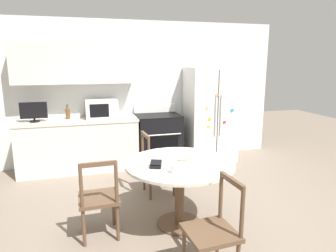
# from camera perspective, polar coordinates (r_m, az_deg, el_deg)

# --- Properties ---
(ground_plane) EXTENTS (14.00, 14.00, 0.00)m
(ground_plane) POSITION_cam_1_polar(r_m,az_deg,el_deg) (3.65, 3.84, -18.65)
(ground_plane) COLOR gray
(back_wall) EXTENTS (5.20, 0.44, 2.60)m
(back_wall) POSITION_cam_1_polar(r_m,az_deg,el_deg) (5.61, -7.77, 7.66)
(back_wall) COLOR silver
(back_wall) RESTS_ON ground_plane
(kitchen_counter) EXTENTS (2.01, 0.64, 0.90)m
(kitchen_counter) POSITION_cam_1_polar(r_m,az_deg,el_deg) (5.43, -16.49, -3.46)
(kitchen_counter) COLOR silver
(kitchen_counter) RESTS_ON ground_plane
(refrigerator) EXTENTS (0.89, 0.72, 1.77)m
(refrigerator) POSITION_cam_1_polar(r_m,az_deg,el_deg) (5.74, 8.01, 2.18)
(refrigerator) COLOR white
(refrigerator) RESTS_ON ground_plane
(oven_range) EXTENTS (0.78, 0.68, 1.08)m
(oven_range) POSITION_cam_1_polar(r_m,az_deg,el_deg) (5.54, -1.85, -2.46)
(oven_range) COLOR black
(oven_range) RESTS_ON ground_plane
(microwave) EXTENTS (0.54, 0.39, 0.32)m
(microwave) POSITION_cam_1_polar(r_m,az_deg,el_deg) (5.36, -12.51, 3.21)
(microwave) COLOR white
(microwave) RESTS_ON kitchen_counter
(countertop_tv) EXTENTS (0.42, 0.16, 0.33)m
(countertop_tv) POSITION_cam_1_polar(r_m,az_deg,el_deg) (5.34, -24.21, 2.58)
(countertop_tv) COLOR black
(countertop_tv) RESTS_ON kitchen_counter
(counter_bottle) EXTENTS (0.08, 0.08, 0.25)m
(counter_bottle) POSITION_cam_1_polar(r_m,az_deg,el_deg) (5.44, -18.54, 2.28)
(counter_bottle) COLOR brown
(counter_bottle) RESTS_ON kitchen_counter
(dining_table) EXTENTS (1.23, 1.23, 0.76)m
(dining_table) POSITION_cam_1_polar(r_m,az_deg,el_deg) (3.43, 2.24, -9.19)
(dining_table) COLOR beige
(dining_table) RESTS_ON ground_plane
(dining_chair_near) EXTENTS (0.45, 0.45, 0.90)m
(dining_chair_near) POSITION_cam_1_polar(r_m,az_deg,el_deg) (2.76, 8.67, -19.24)
(dining_chair_near) COLOR brown
(dining_chair_near) RESTS_ON ground_plane
(dining_chair_left) EXTENTS (0.43, 0.43, 0.90)m
(dining_chair_left) POSITION_cam_1_polar(r_m,az_deg,el_deg) (3.36, -13.03, -13.41)
(dining_chair_left) COLOR brown
(dining_chair_left) RESTS_ON ground_plane
(dining_chair_far) EXTENTS (0.45, 0.45, 0.90)m
(dining_chair_far) POSITION_cam_1_polar(r_m,az_deg,el_deg) (4.29, -2.19, -7.34)
(dining_chair_far) COLOR brown
(dining_chair_far) RESTS_ON ground_plane
(candle_glass) EXTENTS (0.08, 0.08, 0.08)m
(candle_glass) POSITION_cam_1_polar(r_m,az_deg,el_deg) (3.05, 1.30, -8.32)
(candle_glass) COLOR silver
(candle_glass) RESTS_ON dining_table
(folded_napkin) EXTENTS (0.16, 0.06, 0.05)m
(folded_napkin) POSITION_cam_1_polar(r_m,az_deg,el_deg) (3.44, 3.26, -6.10)
(folded_napkin) COLOR beige
(folded_napkin) RESTS_ON dining_table
(wallet) EXTENTS (0.16, 0.16, 0.07)m
(wallet) POSITION_cam_1_polar(r_m,az_deg,el_deg) (3.22, -2.34, -7.39)
(wallet) COLOR black
(wallet) RESTS_ON dining_table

